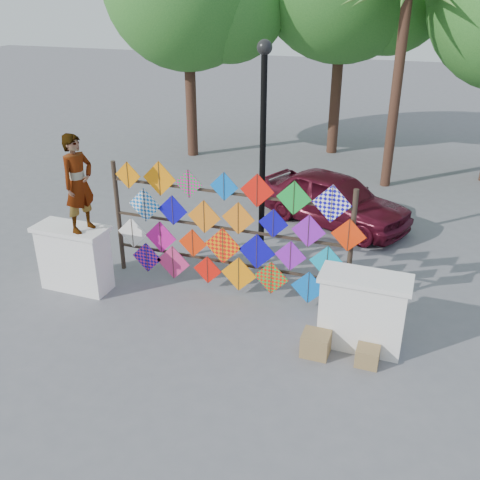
% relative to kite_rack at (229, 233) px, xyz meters
% --- Properties ---
extents(ground, '(80.00, 80.00, 0.00)m').
position_rel_kite_rack_xyz_m(ground, '(-0.08, -0.73, -1.20)').
color(ground, slate).
rests_on(ground, ground).
extents(parapet_left, '(1.40, 0.65, 1.28)m').
position_rel_kite_rack_xyz_m(parapet_left, '(-2.78, -0.93, -0.55)').
color(parapet_left, white).
rests_on(parapet_left, ground).
extents(parapet_right, '(1.40, 0.65, 1.28)m').
position_rel_kite_rack_xyz_m(parapet_right, '(2.62, -0.93, -0.55)').
color(parapet_right, white).
rests_on(parapet_right, ground).
extents(kite_rack, '(4.90, 0.24, 2.42)m').
position_rel_kite_rack_xyz_m(kite_rack, '(0.00, 0.00, 0.00)').
color(kite_rack, '#31241B').
rests_on(kite_rack, ground).
extents(palm_tree, '(3.62, 3.62, 5.83)m').
position_rel_kite_rack_xyz_m(palm_tree, '(2.12, 7.27, 3.76)').
color(palm_tree, '#4E2F21').
rests_on(palm_tree, ground).
extents(vendor_woman, '(0.55, 0.72, 1.77)m').
position_rel_kite_rack_xyz_m(vendor_woman, '(-2.46, -0.93, 0.97)').
color(vendor_woman, '#99999E').
rests_on(vendor_woman, parapet_left).
extents(sedan, '(4.08, 2.85, 1.29)m').
position_rel_kite_rack_xyz_m(sedan, '(1.23, 3.90, -0.55)').
color(sedan, '#4E0D1C').
rests_on(sedan, ground).
extents(lamppost, '(0.28, 0.28, 4.46)m').
position_rel_kite_rack_xyz_m(lamppost, '(0.22, 1.27, 1.50)').
color(lamppost, black).
rests_on(lamppost, ground).
extents(cardboard_box_near, '(0.43, 0.38, 0.38)m').
position_rel_kite_rack_xyz_m(cardboard_box_near, '(2.01, -1.40, -1.00)').
color(cardboard_box_near, olive).
rests_on(cardboard_box_near, ground).
extents(cardboard_box_far, '(0.35, 0.32, 0.29)m').
position_rel_kite_rack_xyz_m(cardboard_box_far, '(2.81, -1.38, -1.05)').
color(cardboard_box_far, olive).
rests_on(cardboard_box_far, ground).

